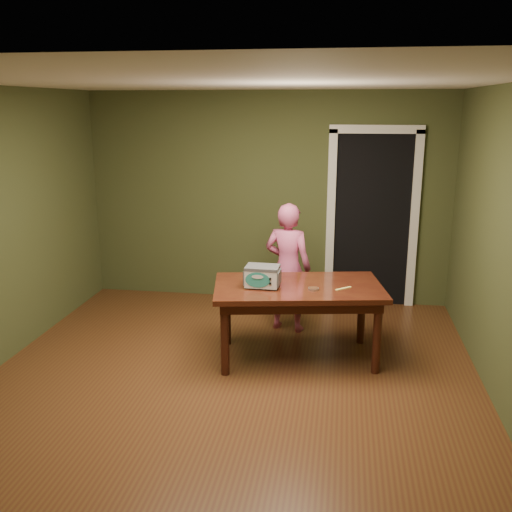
# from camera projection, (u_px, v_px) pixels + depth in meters

# --- Properties ---
(floor) EXTENTS (5.00, 5.00, 0.00)m
(floor) POSITION_uv_depth(u_px,v_px,m) (228.00, 388.00, 5.04)
(floor) COLOR #563418
(floor) RESTS_ON ground
(room_shell) EXTENTS (4.52, 5.02, 2.61)m
(room_shell) POSITION_uv_depth(u_px,v_px,m) (225.00, 196.00, 4.60)
(room_shell) COLOR #3E4726
(room_shell) RESTS_ON ground
(doorway) EXTENTS (1.10, 0.66, 2.25)m
(doorway) POSITION_uv_depth(u_px,v_px,m) (371.00, 216.00, 7.24)
(doorway) COLOR black
(doorway) RESTS_ON ground
(dining_table) EXTENTS (1.73, 1.17, 0.75)m
(dining_table) POSITION_uv_depth(u_px,v_px,m) (298.00, 295.00, 5.49)
(dining_table) COLOR #37130C
(dining_table) RESTS_ON floor
(toy_oven) EXTENTS (0.34, 0.24, 0.21)m
(toy_oven) POSITION_uv_depth(u_px,v_px,m) (262.00, 276.00, 5.38)
(toy_oven) COLOR #4C4F54
(toy_oven) RESTS_ON dining_table
(baking_pan) EXTENTS (0.10, 0.10, 0.02)m
(baking_pan) POSITION_uv_depth(u_px,v_px,m) (314.00, 289.00, 5.32)
(baking_pan) COLOR silver
(baking_pan) RESTS_ON dining_table
(spatula) EXTENTS (0.15, 0.14, 0.01)m
(spatula) POSITION_uv_depth(u_px,v_px,m) (344.00, 288.00, 5.35)
(spatula) COLOR #FCEC6D
(spatula) RESTS_ON dining_table
(child) EXTENTS (0.58, 0.45, 1.42)m
(child) POSITION_uv_depth(u_px,v_px,m) (288.00, 267.00, 6.20)
(child) COLOR #C5517F
(child) RESTS_ON floor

